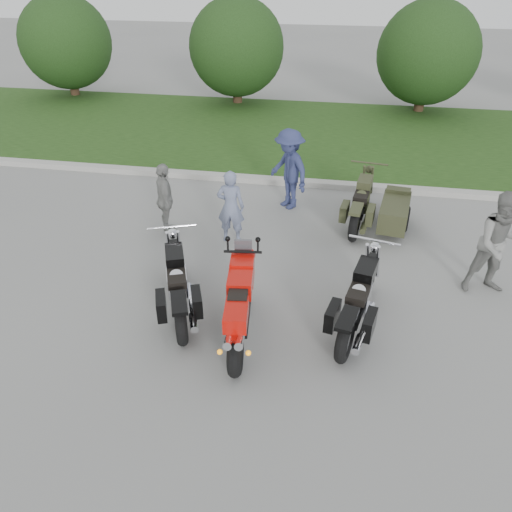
% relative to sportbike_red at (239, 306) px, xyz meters
% --- Properties ---
extents(ground, '(80.00, 80.00, 0.00)m').
position_rel_sportbike_red_xyz_m(ground, '(0.02, 0.29, -0.64)').
color(ground, gray).
rests_on(ground, ground).
extents(curb, '(60.00, 0.30, 0.15)m').
position_rel_sportbike_red_xyz_m(curb, '(0.02, 6.29, -0.56)').
color(curb, '#AFADA5').
rests_on(curb, ground).
extents(grass_strip, '(60.00, 8.00, 0.14)m').
position_rel_sportbike_red_xyz_m(grass_strip, '(0.02, 10.44, -0.57)').
color(grass_strip, '#375F20').
rests_on(grass_strip, ground).
extents(tree_far_left, '(3.60, 3.60, 4.00)m').
position_rel_sportbike_red_xyz_m(tree_far_left, '(-9.98, 13.79, 1.56)').
color(tree_far_left, '#3F2B1C').
rests_on(tree_far_left, ground).
extents(tree_mid_left, '(3.60, 3.60, 4.00)m').
position_rel_sportbike_red_xyz_m(tree_mid_left, '(-2.98, 13.79, 1.56)').
color(tree_mid_left, '#3F2B1C').
rests_on(tree_mid_left, ground).
extents(tree_mid_right, '(3.60, 3.60, 4.00)m').
position_rel_sportbike_red_xyz_m(tree_mid_right, '(4.02, 13.79, 1.56)').
color(tree_mid_right, '#3F2B1C').
rests_on(tree_mid_right, ground).
extents(sportbike_red, '(0.57, 2.29, 1.09)m').
position_rel_sportbike_red_xyz_m(sportbike_red, '(0.00, 0.00, 0.00)').
color(sportbike_red, black).
rests_on(sportbike_red, ground).
extents(cruiser_left, '(1.08, 2.39, 0.96)m').
position_rel_sportbike_red_xyz_m(cruiser_left, '(-1.16, 0.50, -0.15)').
color(cruiser_left, black).
rests_on(cruiser_left, ground).
extents(cruiser_right, '(0.70, 2.49, 0.97)m').
position_rel_sportbike_red_xyz_m(cruiser_right, '(1.82, 0.59, -0.15)').
color(cruiser_right, black).
rests_on(cruiser_right, ground).
extents(cruiser_sidecar, '(1.40, 2.46, 0.95)m').
position_rel_sportbike_red_xyz_m(cruiser_sidecar, '(2.28, 4.24, -0.19)').
color(cruiser_sidecar, black).
rests_on(cruiser_sidecar, ground).
extents(person_stripe, '(0.58, 0.39, 1.58)m').
position_rel_sportbike_red_xyz_m(person_stripe, '(-0.83, 3.08, 0.15)').
color(person_stripe, slate).
rests_on(person_stripe, ground).
extents(person_grey, '(1.06, 0.90, 1.93)m').
position_rel_sportbike_red_xyz_m(person_grey, '(4.18, 2.10, 0.33)').
color(person_grey, gray).
rests_on(person_grey, ground).
extents(person_denim, '(1.37, 1.38, 1.91)m').
position_rel_sportbike_red_xyz_m(person_denim, '(0.15, 4.94, 0.31)').
color(person_denim, navy).
rests_on(person_denim, ground).
extents(person_back, '(0.76, 1.01, 1.59)m').
position_rel_sportbike_red_xyz_m(person_back, '(-2.27, 3.15, 0.16)').
color(person_back, gray).
rests_on(person_back, ground).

